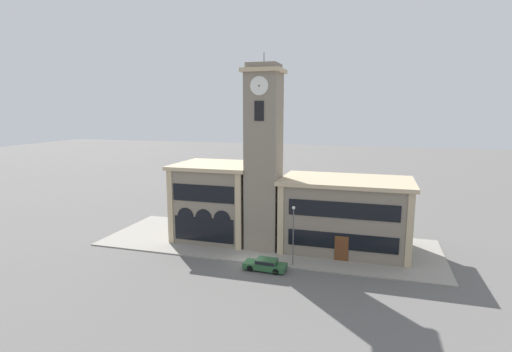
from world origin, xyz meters
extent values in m
plane|color=#605E5B|center=(0.00, 0.00, 0.00)|extent=(300.00, 300.00, 0.00)
cube|color=gray|center=(0.00, 7.03, 0.07)|extent=(41.65, 14.06, 0.15)
cube|color=gray|center=(0.00, 5.44, 10.43)|extent=(3.82, 3.82, 20.85)
cube|color=tan|center=(0.00, 5.44, 21.08)|extent=(4.52, 4.52, 0.45)
cube|color=gray|center=(0.00, 5.44, 21.60)|extent=(3.52, 3.52, 0.60)
cylinder|color=#4C4C51|center=(0.00, 5.44, 22.50)|extent=(0.10, 0.10, 1.20)
cylinder|color=silver|center=(0.00, 3.48, 19.32)|extent=(2.07, 0.10, 2.07)
cylinder|color=black|center=(0.00, 3.41, 19.32)|extent=(0.17, 0.04, 0.17)
cylinder|color=silver|center=(-1.96, 5.44, 19.32)|extent=(0.10, 2.07, 2.07)
cylinder|color=black|center=(-2.03, 5.44, 19.32)|extent=(0.04, 0.17, 0.17)
cube|color=black|center=(0.00, 3.49, 16.58)|extent=(1.07, 0.10, 2.20)
cube|color=gray|center=(-7.03, 7.80, 4.68)|extent=(9.64, 8.53, 9.37)
cube|color=tan|center=(-7.03, 7.80, 9.59)|extent=(10.34, 9.23, 0.45)
cube|color=tan|center=(-11.50, 3.47, 4.68)|extent=(0.70, 0.16, 9.37)
cube|color=tan|center=(-2.56, 3.47, 4.68)|extent=(0.70, 0.16, 9.37)
cube|color=black|center=(-7.03, 3.49, 6.74)|extent=(7.91, 0.10, 2.06)
cube|color=black|center=(-7.03, 3.49, 2.25)|extent=(7.71, 0.10, 3.00)
cylinder|color=black|center=(-9.44, 3.48, 3.75)|extent=(2.12, 0.06, 2.12)
cylinder|color=black|center=(-7.03, 3.48, 3.75)|extent=(2.12, 0.06, 2.12)
cylinder|color=black|center=(-4.62, 3.48, 3.75)|extent=(2.12, 0.06, 2.12)
cube|color=gray|center=(9.52, 7.80, 4.09)|extent=(14.61, 8.53, 8.19)
cube|color=tan|center=(9.52, 7.80, 8.41)|extent=(15.31, 9.23, 0.45)
cube|color=tan|center=(2.56, 3.47, 4.09)|extent=(0.70, 0.16, 8.19)
cube|color=tan|center=(16.48, 3.47, 4.09)|extent=(0.70, 0.16, 8.19)
cube|color=black|center=(9.52, 3.49, 5.89)|extent=(11.98, 0.10, 1.80)
cube|color=#5B3319|center=(9.52, 3.48, 1.47)|extent=(1.50, 0.12, 2.95)
cube|color=black|center=(9.52, 3.49, 2.36)|extent=(11.98, 0.10, 1.83)
cube|color=#285633|center=(2.05, -1.25, 0.49)|extent=(4.55, 1.88, 0.62)
cube|color=#285633|center=(2.23, -1.26, 1.03)|extent=(2.21, 1.63, 0.45)
cube|color=black|center=(2.23, -1.26, 1.03)|extent=(2.12, 1.66, 0.34)
cylinder|color=black|center=(0.63, -1.96, 0.34)|extent=(0.68, 0.24, 0.67)
cylinder|color=black|center=(0.68, -0.45, 0.34)|extent=(0.68, 0.24, 0.67)
cylinder|color=black|center=(3.42, -2.05, 0.34)|extent=(0.68, 0.24, 0.67)
cylinder|color=black|center=(3.47, -0.55, 0.34)|extent=(0.68, 0.24, 0.67)
cylinder|color=#4C4C51|center=(4.65, 0.58, 3.24)|extent=(0.12, 0.12, 6.19)
sphere|color=silver|center=(4.65, 0.58, 6.52)|extent=(0.36, 0.36, 0.36)
camera|label=1|loc=(12.57, -39.65, 16.75)|focal=28.00mm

